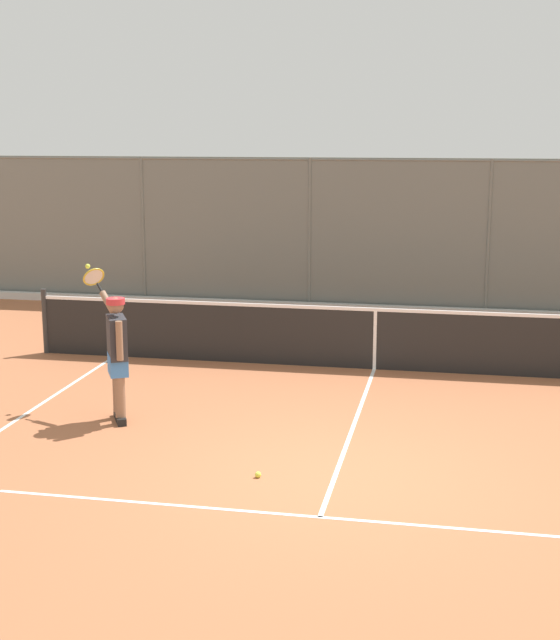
% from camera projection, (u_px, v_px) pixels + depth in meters
% --- Properties ---
extents(ground_plane, '(60.00, 60.00, 0.00)m').
position_uv_depth(ground_plane, '(335.00, 476.00, 9.58)').
color(ground_plane, '#A8603D').
extents(court_line_markings, '(8.50, 10.10, 0.01)m').
position_uv_depth(court_line_markings, '(315.00, 531.00, 8.24)').
color(court_line_markings, white).
rests_on(court_line_markings, ground).
extents(fence_backdrop, '(20.77, 1.37, 3.08)m').
position_uv_depth(fence_backdrop, '(399.00, 234.00, 18.59)').
color(fence_backdrop, slate).
rests_on(fence_backdrop, ground).
extents(tennis_net, '(10.92, 0.09, 1.07)m').
position_uv_depth(tennis_net, '(375.00, 338.00, 13.76)').
color(tennis_net, '#2D2D2D').
rests_on(tennis_net, ground).
extents(tennis_player, '(0.91, 1.10, 1.87)m').
position_uv_depth(tennis_player, '(117.00, 350.00, 11.23)').
color(tennis_player, black).
rests_on(tennis_player, ground).
extents(tennis_ball_by_sideline, '(0.07, 0.07, 0.07)m').
position_uv_depth(tennis_ball_by_sideline, '(258.00, 475.00, 9.52)').
color(tennis_ball_by_sideline, '#D6E042').
rests_on(tennis_ball_by_sideline, ground).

